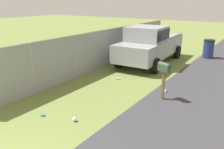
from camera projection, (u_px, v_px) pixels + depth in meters
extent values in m
cube|color=brown|center=(163.00, 85.00, 8.33)|extent=(0.09, 0.09, 1.04)
cube|color=#334C33|center=(164.00, 68.00, 8.14)|extent=(0.34, 0.49, 0.22)
cylinder|color=#334C33|center=(165.00, 65.00, 8.10)|extent=(0.34, 0.49, 0.20)
cube|color=red|center=(166.00, 66.00, 8.20)|extent=(0.02, 0.04, 0.18)
cube|color=#93999E|center=(151.00, 47.00, 13.20)|extent=(5.67, 2.29, 0.90)
cube|color=#93999E|center=(147.00, 34.00, 12.40)|extent=(1.99, 1.95, 0.76)
cube|color=black|center=(147.00, 34.00, 12.40)|extent=(1.93, 1.98, 0.53)
cube|color=#93999E|center=(174.00, 37.00, 13.59)|extent=(2.90, 0.23, 0.12)
cube|color=#93999E|center=(145.00, 34.00, 14.50)|extent=(2.90, 0.23, 0.12)
cylinder|color=black|center=(155.00, 66.00, 11.35)|extent=(0.77, 0.30, 0.76)
cylinder|color=black|center=(119.00, 60.00, 12.34)|extent=(0.77, 0.30, 0.76)
cylinder|color=black|center=(177.00, 52.00, 14.36)|extent=(0.77, 0.30, 0.76)
cylinder|color=black|center=(147.00, 49.00, 15.35)|extent=(0.77, 0.30, 0.76)
cylinder|color=navy|center=(208.00, 49.00, 14.35)|extent=(0.62, 0.62, 1.05)
cylinder|color=black|center=(210.00, 40.00, 14.18)|extent=(0.65, 0.65, 0.08)
cylinder|color=#9EA3A8|center=(32.00, 69.00, 8.67)|extent=(0.07, 0.07, 1.96)
cylinder|color=#9EA3A8|center=(76.00, 57.00, 10.55)|extent=(0.07, 0.07, 1.96)
cylinder|color=#9EA3A8|center=(106.00, 48.00, 12.43)|extent=(0.07, 0.07, 1.96)
cylinder|color=#9EA3A8|center=(129.00, 42.00, 14.31)|extent=(0.07, 0.07, 1.96)
cylinder|color=#9EA3A8|center=(146.00, 37.00, 16.19)|extent=(0.07, 0.07, 1.96)
cylinder|color=#9EA3A8|center=(159.00, 33.00, 18.07)|extent=(0.07, 0.07, 1.96)
cube|color=#9EA3A8|center=(106.00, 30.00, 12.14)|extent=(14.23, 0.04, 0.04)
cube|color=gray|center=(106.00, 48.00, 12.43)|extent=(14.23, 0.01, 1.96)
sphere|color=silver|center=(164.00, 79.00, 10.46)|extent=(0.14, 0.14, 0.14)
cylinder|color=blue|center=(43.00, 115.00, 7.22)|extent=(0.08, 0.13, 0.07)
cylinder|color=#B2D8BF|center=(118.00, 79.00, 10.58)|extent=(0.18, 0.22, 0.07)
sphere|color=silver|center=(74.00, 119.00, 6.90)|extent=(0.14, 0.14, 0.14)
cylinder|color=#B2D8BF|center=(165.00, 91.00, 9.11)|extent=(0.23, 0.10, 0.07)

